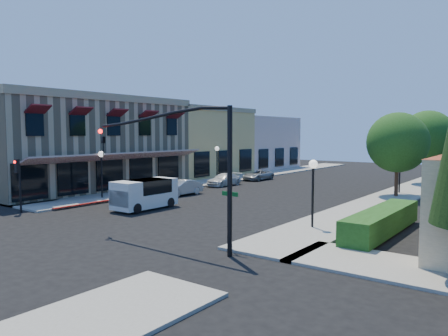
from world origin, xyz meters
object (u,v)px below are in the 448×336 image
Objects in this scene: lamppost_left_far at (217,155)px; parked_car_b at (182,188)px; street_tree_b at (428,137)px; parked_car_d at (258,175)px; lamppost_right_far at (400,160)px; parked_car_a at (162,189)px; white_van at (144,192)px; street_tree_a at (398,142)px; lamppost_left_near at (101,162)px; lamppost_right_near at (313,176)px; signal_mast_arm at (189,153)px; parked_car_c at (224,180)px; street_name_sign at (230,211)px; secondary_signal at (18,175)px.

parked_car_b is at bearing -69.14° from lamppost_left_far.
parked_car_d is (-15.00, -6.00, -4.01)m from street_tree_b.
parked_car_a is (-14.70, -12.00, -2.21)m from lamppost_right_far.
street_tree_a is at bearing 52.42° from white_van.
street_tree_a reaches higher than lamppost_left_near.
lamppost_left_far is 22.02m from lamppost_right_near.
parked_car_b is at bearing 133.53° from signal_mast_arm.
lamppost_left_far reaches higher than parked_car_c.
secondary_signal is at bearing -177.07° from street_name_sign.
street_tree_b is 27.83m from white_van.
street_tree_a reaches higher than street_name_sign.
parked_car_d reaches higher than parked_car_a.
parked_car_a is 14.00m from parked_car_d.
lamppost_right_far is at bearing 98.53° from street_tree_a.
signal_mast_arm is at bearing -61.04° from parked_car_d.
lamppost_left_far is (-17.30, 0.00, -1.46)m from street_tree_a.
street_name_sign is at bearing -51.02° from parked_car_c.
secondary_signal is 17.77m from lamppost_right_near.
street_tree_b reaches higher than parked_car_d.
signal_mast_arm reaches higher than secondary_signal.
lamppost_left_near reaches higher than white_van.
secondary_signal is at bearing -118.77° from street_tree_b.
lamppost_right_near is at bearing -91.23° from street_tree_a.
lamppost_left_near is (-14.36, 6.50, -1.35)m from signal_mast_arm.
white_van is at bearing -174.61° from lamppost_right_near.
lamppost_left_near is at bearing -136.74° from lamppost_right_far.
parked_car_a is at bearing -87.23° from parked_car_d.
lamppost_right_near reaches higher than parked_car_d.
signal_mast_arm is 16.38m from parked_car_a.
street_tree_b is at bearing 84.49° from signal_mast_arm.
secondary_signal reaches higher than parked_car_c.
lamppost_left_far is at bearing 96.34° from parked_car_a.
lamppost_right_far is 0.96× the size of parked_car_b.
street_tree_b is 20.06m from lamppost_left_far.
signal_mast_arm reaches higher than parked_car_b.
parked_car_a is (-3.41, 5.07, -0.57)m from white_van.
lamppost_left_far is 0.92× the size of parked_car_d.
secondary_signal is 0.93× the size of lamppost_right_far.
white_van is at bearing 46.71° from secondary_signal.
lamppost_right_near is 15.39m from parked_car_a.
secondary_signal reaches higher than parked_car_d.
lamppost_right_far is (16.50, 22.59, 0.42)m from secondary_signal.
street_tree_a is 1.65× the size of parked_car_c.
parked_car_a is at bearing 60.10° from lamppost_left_near.
lamppost_right_far is (-0.30, -8.00, -1.81)m from street_tree_b.
white_van is at bearing -69.25° from lamppost_left_far.
lamppost_right_near and lamppost_right_far have the same top height.
secondary_signal is 0.78× the size of white_van.
signal_mast_arm is 2.57× the size of parked_car_a.
lamppost_left_near is 1.00× the size of lamppost_right_far.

